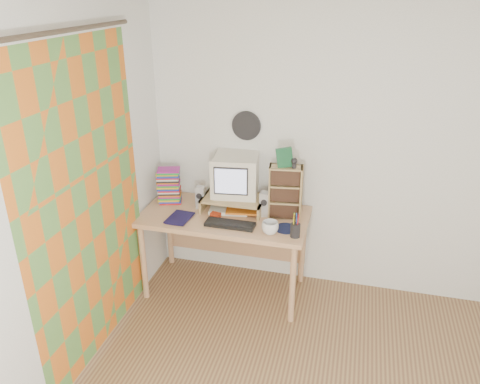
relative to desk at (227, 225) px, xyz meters
The scene contains 20 objects.
back_wall 1.25m from the desk, 16.59° to the left, with size 3.50×3.50×0.00m, color white.
left_wall 1.73m from the desk, 116.51° to the right, with size 3.50×3.50×0.00m, color white.
curtain 1.29m from the desk, 125.22° to the right, with size 2.20×2.20×0.00m, color orange.
wall_disc 0.87m from the desk, 70.78° to the left, with size 0.25×0.25×0.02m, color black.
desk is the anchor object (origin of this frame).
monitor_riser 0.24m from the desk, 36.34° to the left, with size 0.52×0.30×0.12m.
crt_monitor 0.44m from the desk, 57.94° to the left, with size 0.36×0.36×0.34m, color silver.
speaker_left 0.33m from the desk, behind, with size 0.07×0.07×0.19m, color silver.
speaker_right 0.41m from the desk, ahead, with size 0.08×0.08×0.21m, color silver.
keyboard 0.30m from the desk, 67.56° to the right, with size 0.40×0.13×0.03m, color black.
dvd_stack 0.60m from the desk, behind, with size 0.19×0.13×0.27m, color brown, non-canonical shape.
cd_rack 0.61m from the desk, ahead, with size 0.27×0.14×0.45m, color tan.
mug 0.56m from the desk, 33.65° to the right, with size 0.13×0.13×0.10m, color silver.
diary 0.50m from the desk, 151.47° to the right, with size 0.22×0.16×0.04m, color #15103C.
mousepad 0.59m from the desk, 18.22° to the right, with size 0.19×0.19×0.00m, color black.
pen_cup 0.72m from the desk, 24.59° to the right, with size 0.08×0.08×0.15m, color black, non-canonical shape.
papers 0.17m from the desk, 26.30° to the left, with size 0.32×0.24×0.04m, color white, non-canonical shape.
red_box 0.21m from the desk, 112.69° to the right, with size 0.08×0.05×0.04m, color #AF2E12.
game_box 0.82m from the desk, ahead, with size 0.13×0.03×0.16m, color #16502E.
webcam 0.84m from the desk, ahead, with size 0.05×0.05×0.08m, color black, non-canonical shape.
Camera 1 is at (-0.02, -1.99, 2.52)m, focal length 35.00 mm.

